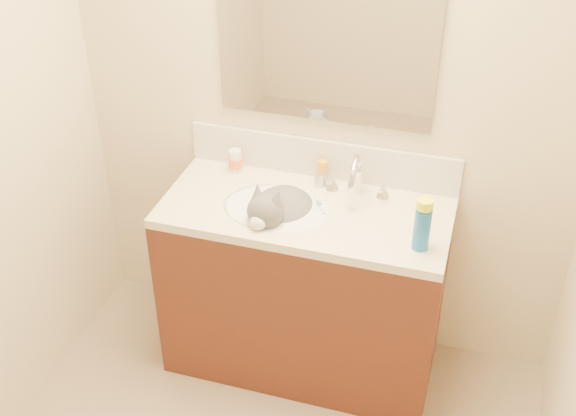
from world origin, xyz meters
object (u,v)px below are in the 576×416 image
Objects in this scene: pill_bottle at (235,161)px; spray_can at (422,229)px; basin at (276,221)px; cat at (280,214)px; faucet at (356,180)px; silver_jar at (320,179)px; vanity_cabinet at (304,291)px; amber_bottle at (322,172)px.

spray_can reaches higher than pill_bottle.
basin is 0.04m from cat.
faucet reaches higher than silver_jar.
vanity_cabinet is 0.55m from amber_bottle.
faucet is 0.35m from cat.
pill_bottle is at bearing 138.62° from basin.
basin reaches higher than vanity_cabinet.
pill_bottle reaches higher than vanity_cabinet.
pill_bottle is (-0.56, 0.06, -0.03)m from faucet.
vanity_cabinet is at bearing 27.19° from cat.
pill_bottle is at bearing -176.99° from amber_bottle.
spray_can is (0.31, -0.27, 0.00)m from faucet.
spray_can reaches higher than amber_bottle.
amber_bottle reaches higher than silver_jar.
faucet is at bearing 41.68° from cat.
pill_bottle is 0.39m from silver_jar.
faucet reaches higher than cat.
cat is at bearing 1.82° from basin.
spray_can is (0.87, -0.34, 0.04)m from pill_bottle.
cat reaches higher than silver_jar.
pill_bottle is (-0.28, 0.23, 0.08)m from cat.
basin is 0.37m from pill_bottle.
vanity_cabinet is 4.29× the size of faucet.
pill_bottle is (-0.26, 0.23, 0.12)m from basin.
basin is 0.64m from spray_can.
faucet is at bearing -6.29° from pill_bottle.
faucet is at bearing 29.12° from basin.
spray_can is at bearing -15.53° from vanity_cabinet.
faucet is 2.70× the size of pill_bottle.
spray_can reaches higher than vanity_cabinet.
amber_bottle reaches higher than vanity_cabinet.
spray_can reaches higher than silver_jar.
cat is at bearing -149.47° from faucet.
silver_jar is at bearing -94.86° from amber_bottle.
silver_jar is (0.11, 0.22, 0.06)m from cat.
vanity_cabinet is at bearing -93.74° from silver_jar.
pill_bottle is at bearing 152.36° from vanity_cabinet.
faucet is at bearing 138.72° from spray_can.
cat is at bearing -115.23° from amber_bottle.
pill_bottle and amber_bottle have the same top height.
vanity_cabinet is 19.55× the size of silver_jar.
basin is 0.28m from silver_jar.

